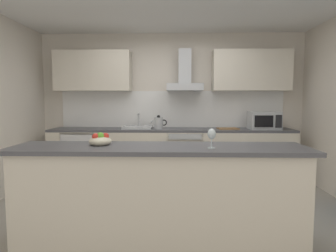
{
  "coord_description": "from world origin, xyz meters",
  "views": [
    {
      "loc": [
        0.1,
        -3.45,
        1.39
      ],
      "look_at": [
        -0.02,
        0.4,
        1.05
      ],
      "focal_mm": 30.95,
      "sensor_mm": 36.0,
      "label": 1
    }
  ],
  "objects_px": {
    "kettle": "(159,123)",
    "wine_glass": "(212,135)",
    "chopping_board": "(228,129)",
    "sink": "(138,127)",
    "range_hood": "(185,78)",
    "fruit_bowl": "(100,140)",
    "microwave": "(264,121)",
    "oven": "(185,154)",
    "refrigerator": "(83,155)"
  },
  "relations": [
    {
      "from": "sink",
      "to": "range_hood",
      "type": "bearing_deg",
      "value": 8.28
    },
    {
      "from": "microwave",
      "to": "kettle",
      "type": "distance_m",
      "value": 1.8
    },
    {
      "from": "sink",
      "to": "fruit_bowl",
      "type": "distance_m",
      "value": 2.25
    },
    {
      "from": "range_hood",
      "to": "wine_glass",
      "type": "distance_m",
      "value": 2.62
    },
    {
      "from": "kettle",
      "to": "wine_glass",
      "type": "distance_m",
      "value": 2.44
    },
    {
      "from": "kettle",
      "to": "wine_glass",
      "type": "height_order",
      "value": "same"
    },
    {
      "from": "microwave",
      "to": "refrigerator",
      "type": "bearing_deg",
      "value": 179.54
    },
    {
      "from": "wine_glass",
      "to": "kettle",
      "type": "bearing_deg",
      "value": 104.9
    },
    {
      "from": "kettle",
      "to": "sink",
      "type": "bearing_deg",
      "value": 173.04
    },
    {
      "from": "microwave",
      "to": "chopping_board",
      "type": "bearing_deg",
      "value": 179.61
    },
    {
      "from": "fruit_bowl",
      "to": "chopping_board",
      "type": "bearing_deg",
      "value": 53.82
    },
    {
      "from": "sink",
      "to": "range_hood",
      "type": "xyz_separation_m",
      "value": [
        0.81,
        0.12,
        0.86
      ]
    },
    {
      "from": "oven",
      "to": "kettle",
      "type": "distance_m",
      "value": 0.71
    },
    {
      "from": "wine_glass",
      "to": "oven",
      "type": "bearing_deg",
      "value": 94.27
    },
    {
      "from": "fruit_bowl",
      "to": "sink",
      "type": "bearing_deg",
      "value": 88.46
    },
    {
      "from": "refrigerator",
      "to": "range_hood",
      "type": "xyz_separation_m",
      "value": [
        1.79,
        0.13,
        1.36
      ]
    },
    {
      "from": "microwave",
      "to": "kettle",
      "type": "xyz_separation_m",
      "value": [
        -1.8,
        -0.01,
        -0.04
      ]
    },
    {
      "from": "kettle",
      "to": "chopping_board",
      "type": "bearing_deg",
      "value": 0.48
    },
    {
      "from": "oven",
      "to": "range_hood",
      "type": "xyz_separation_m",
      "value": [
        0.0,
        0.13,
        1.33
      ]
    },
    {
      "from": "kettle",
      "to": "chopping_board",
      "type": "relative_size",
      "value": 0.85
    },
    {
      "from": "oven",
      "to": "refrigerator",
      "type": "distance_m",
      "value": 1.79
    },
    {
      "from": "wine_glass",
      "to": "chopping_board",
      "type": "bearing_deg",
      "value": 76.66
    },
    {
      "from": "refrigerator",
      "to": "wine_glass",
      "type": "relative_size",
      "value": 4.78
    },
    {
      "from": "refrigerator",
      "to": "chopping_board",
      "type": "bearing_deg",
      "value": -0.47
    },
    {
      "from": "oven",
      "to": "range_hood",
      "type": "distance_m",
      "value": 1.33
    },
    {
      "from": "oven",
      "to": "fruit_bowl",
      "type": "xyz_separation_m",
      "value": [
        -0.88,
        -2.23,
        0.55
      ]
    },
    {
      "from": "chopping_board",
      "to": "kettle",
      "type": "bearing_deg",
      "value": -179.52
    },
    {
      "from": "refrigerator",
      "to": "fruit_bowl",
      "type": "height_order",
      "value": "fruit_bowl"
    },
    {
      "from": "range_hood",
      "to": "chopping_board",
      "type": "xyz_separation_m",
      "value": [
        0.74,
        -0.15,
        -0.88
      ]
    },
    {
      "from": "wine_glass",
      "to": "range_hood",
      "type": "bearing_deg",
      "value": 94.05
    },
    {
      "from": "chopping_board",
      "to": "sink",
      "type": "bearing_deg",
      "value": 178.72
    },
    {
      "from": "microwave",
      "to": "chopping_board",
      "type": "relative_size",
      "value": 1.47
    },
    {
      "from": "refrigerator",
      "to": "fruit_bowl",
      "type": "xyz_separation_m",
      "value": [
        0.92,
        -2.23,
        0.58
      ]
    },
    {
      "from": "refrigerator",
      "to": "range_hood",
      "type": "height_order",
      "value": "range_hood"
    },
    {
      "from": "refrigerator",
      "to": "chopping_board",
      "type": "distance_m",
      "value": 2.58
    },
    {
      "from": "refrigerator",
      "to": "kettle",
      "type": "distance_m",
      "value": 1.46
    },
    {
      "from": "kettle",
      "to": "range_hood",
      "type": "height_order",
      "value": "range_hood"
    },
    {
      "from": "sink",
      "to": "chopping_board",
      "type": "height_order",
      "value": "sink"
    },
    {
      "from": "oven",
      "to": "kettle",
      "type": "xyz_separation_m",
      "value": [
        -0.45,
        -0.03,
        0.55
      ]
    },
    {
      "from": "refrigerator",
      "to": "kettle",
      "type": "xyz_separation_m",
      "value": [
        1.34,
        -0.03,
        0.58
      ]
    },
    {
      "from": "sink",
      "to": "kettle",
      "type": "distance_m",
      "value": 0.38
    },
    {
      "from": "microwave",
      "to": "wine_glass",
      "type": "distance_m",
      "value": 2.64
    },
    {
      "from": "wine_glass",
      "to": "chopping_board",
      "type": "distance_m",
      "value": 2.44
    },
    {
      "from": "oven",
      "to": "microwave",
      "type": "bearing_deg",
      "value": -1.18
    },
    {
      "from": "refrigerator",
      "to": "fruit_bowl",
      "type": "distance_m",
      "value": 2.48
    },
    {
      "from": "kettle",
      "to": "wine_glass",
      "type": "bearing_deg",
      "value": -75.1
    },
    {
      "from": "sink",
      "to": "microwave",
      "type": "bearing_deg",
      "value": -1.03
    },
    {
      "from": "oven",
      "to": "microwave",
      "type": "xyz_separation_m",
      "value": [
        1.35,
        -0.03,
        0.59
      ]
    },
    {
      "from": "range_hood",
      "to": "wine_glass",
      "type": "xyz_separation_m",
      "value": [
        0.18,
        -2.52,
        -0.7
      ]
    },
    {
      "from": "kettle",
      "to": "range_hood",
      "type": "xyz_separation_m",
      "value": [
        0.45,
        0.16,
        0.78
      ]
    }
  ]
}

